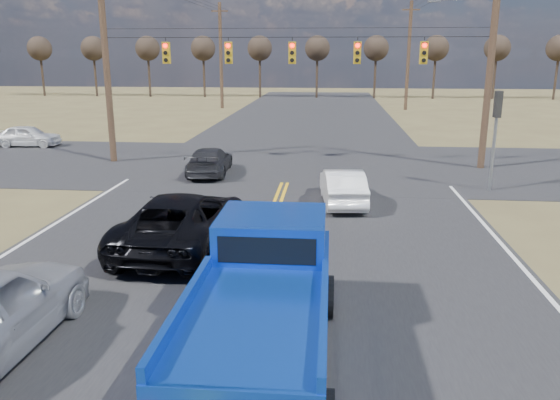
# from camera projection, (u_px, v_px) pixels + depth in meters

# --- Properties ---
(ground) EXTENTS (160.00, 160.00, 0.00)m
(ground) POSITION_uv_depth(u_px,v_px,m) (216.00, 369.00, 9.41)
(ground) COLOR brown
(ground) RESTS_ON ground
(road_main) EXTENTS (14.00, 120.00, 0.02)m
(road_main) POSITION_uv_depth(u_px,v_px,m) (275.00, 210.00, 19.02)
(road_main) COLOR #28282B
(road_main) RESTS_ON ground
(road_cross) EXTENTS (120.00, 12.00, 0.02)m
(road_cross) POSITION_uv_depth(u_px,v_px,m) (292.00, 165.00, 26.72)
(road_cross) COLOR #28282B
(road_cross) RESTS_ON ground
(signal_gantry) EXTENTS (19.60, 4.83, 10.00)m
(signal_gantry) POSITION_uv_depth(u_px,v_px,m) (303.00, 58.00, 25.15)
(signal_gantry) COLOR #473323
(signal_gantry) RESTS_ON ground
(utility_poles) EXTENTS (19.60, 58.32, 10.00)m
(utility_poles) POSITION_uv_depth(u_px,v_px,m) (291.00, 54.00, 24.40)
(utility_poles) COLOR #473323
(utility_poles) RESTS_ON ground
(treeline) EXTENTS (87.00, 117.80, 7.40)m
(treeline) POSITION_uv_depth(u_px,v_px,m) (303.00, 46.00, 33.85)
(treeline) COLOR #33261C
(treeline) RESTS_ON ground
(pickup_truck) EXTENTS (2.45, 6.10, 2.29)m
(pickup_truck) POSITION_uv_depth(u_px,v_px,m) (264.00, 303.00, 9.41)
(pickup_truck) COLOR black
(pickup_truck) RESTS_ON ground
(black_suv) EXTENTS (2.88, 5.79, 1.58)m
(black_suv) POSITION_uv_depth(u_px,v_px,m) (183.00, 221.00, 15.11)
(black_suv) COLOR black
(black_suv) RESTS_ON ground
(white_car_queue) EXTENTS (1.74, 4.05, 1.30)m
(white_car_queue) POSITION_uv_depth(u_px,v_px,m) (343.00, 186.00, 19.59)
(white_car_queue) COLOR white
(white_car_queue) RESTS_ON ground
(dgrey_car_queue) EXTENTS (1.92, 4.24, 1.21)m
(dgrey_car_queue) POSITION_uv_depth(u_px,v_px,m) (210.00, 161.00, 24.47)
(dgrey_car_queue) COLOR #2E2E32
(dgrey_car_queue) RESTS_ON ground
(cross_car_west) EXTENTS (1.73, 3.79, 1.26)m
(cross_car_west) POSITION_uv_depth(u_px,v_px,m) (28.00, 136.00, 31.77)
(cross_car_west) COLOR white
(cross_car_west) RESTS_ON ground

